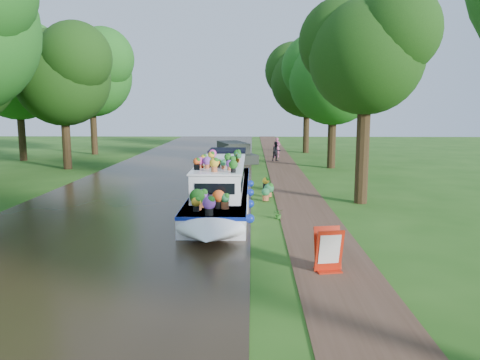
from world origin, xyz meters
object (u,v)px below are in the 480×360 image
(plant_boat, at_px, (221,187))
(pedestrian_dark, at_px, (276,151))
(second_boat, at_px, (233,153))
(pedestrian_pink, at_px, (277,147))
(sandwich_board, at_px, (328,252))

(plant_boat, height_order, pedestrian_dark, plant_boat)
(plant_boat, xyz_separation_m, second_boat, (-0.21, 17.06, -0.26))
(pedestrian_pink, xyz_separation_m, pedestrian_dark, (-0.20, -3.05, -0.06))
(pedestrian_pink, distance_m, pedestrian_dark, 3.06)
(sandwich_board, bearing_deg, pedestrian_pink, 79.14)
(second_boat, distance_m, sandwich_board, 25.14)
(plant_boat, distance_m, sandwich_board, 8.49)
(plant_boat, xyz_separation_m, pedestrian_pink, (3.36, 19.72, -0.00))
(sandwich_board, xyz_separation_m, pedestrian_dark, (-0.06, 24.51, 0.26))
(second_boat, xyz_separation_m, pedestrian_dark, (3.37, -0.39, 0.20))
(second_boat, height_order, pedestrian_dark, pedestrian_dark)
(sandwich_board, height_order, pedestrian_dark, pedestrian_dark)
(plant_boat, relative_size, second_boat, 1.69)
(second_boat, bearing_deg, pedestrian_pink, 19.83)
(plant_boat, bearing_deg, sandwich_board, -67.62)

